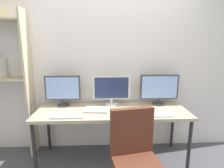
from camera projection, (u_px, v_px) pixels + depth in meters
The scene contains 9 objects.
wall_back at pixel (111, 65), 2.74m from camera, with size 4.44×0.10×2.60m.
desk at pixel (112, 114), 2.45m from camera, with size 2.04×0.68×0.74m.
monitor_left at pixel (63, 90), 2.57m from camera, with size 0.50×0.18×0.44m.
monitor_center at pixel (112, 89), 2.60m from camera, with size 0.53×0.18×0.43m.
monitor_right at pixel (159, 89), 2.63m from camera, with size 0.56×0.18×0.44m.
keyboard_left at pixel (67, 116), 2.19m from camera, with size 0.39×0.13×0.02m, color silver.
keyboard_right at pixel (158, 115), 2.24m from camera, with size 0.34×0.13×0.02m, color silver.
computer_mouse at pixel (118, 116), 2.19m from camera, with size 0.06×0.10×0.03m, color silver.
laptop_closed at pixel (97, 110), 2.42m from camera, with size 0.32×0.22×0.02m, color silver.
Camera 1 is at (-0.10, -1.71, 1.60)m, focal length 28.88 mm.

